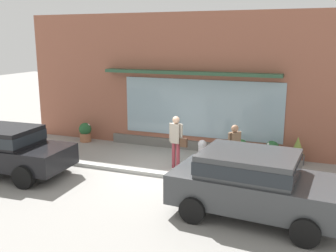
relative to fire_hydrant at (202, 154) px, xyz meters
name	(u,v)px	position (x,y,z in m)	size (l,w,h in m)	color
ground_plane	(160,174)	(-1.09, -1.02, -0.48)	(60.00, 60.00, 0.00)	gray
curb_strip	(157,174)	(-1.09, -1.22, -0.42)	(14.00, 0.24, 0.12)	#B2B2AD
storefront	(192,84)	(-1.08, 2.17, 2.05)	(14.00, 0.81, 5.16)	#935642
fire_hydrant	(202,154)	(0.00, 0.00, 0.00)	(0.44, 0.41, 0.96)	#B2B2B7
pedestrian_with_handbag	(176,138)	(-0.79, -0.30, 0.54)	(0.65, 0.24, 1.75)	#8E333D
pedestrian_passerby	(234,147)	(1.15, -0.48, 0.49)	(0.34, 0.37, 1.67)	#8E333D
parked_car_black	(5,147)	(-5.65, -2.75, 0.39)	(4.16, 2.06, 1.51)	black
parked_car_dark_gray	(253,181)	(2.13, -2.97, 0.42)	(4.14, 2.34, 1.59)	#383A3D
potted_plant_by_entrance	(297,151)	(2.91, 1.58, -0.02)	(0.50, 0.50, 0.97)	#4C4C51
potted_plant_trailing_edge	(241,149)	(1.02, 1.49, -0.13)	(0.41, 0.41, 0.72)	#B7B2A3
potted_plant_window_left	(85,132)	(-5.48, 1.52, -0.07)	(0.51, 0.51, 0.79)	#9E6042
potted_plant_near_hydrant	(272,151)	(2.08, 1.39, -0.05)	(0.48, 0.48, 0.78)	#33473D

